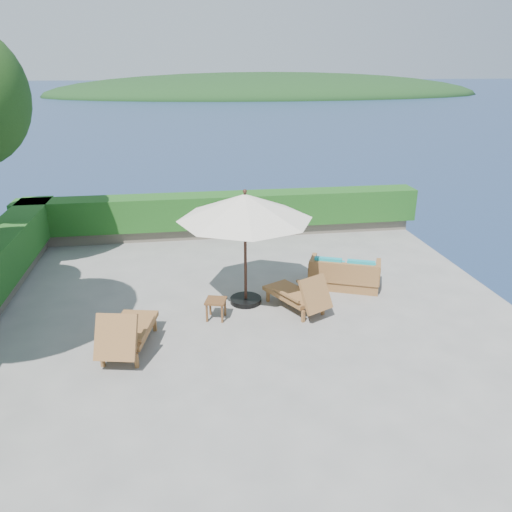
{
  "coord_description": "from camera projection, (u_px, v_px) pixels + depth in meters",
  "views": [
    {
      "loc": [
        -1.27,
        -9.47,
        5.08
      ],
      "look_at": [
        0.3,
        0.8,
        1.1
      ],
      "focal_mm": 35.0,
      "sensor_mm": 36.0,
      "label": 1
    }
  ],
  "objects": [
    {
      "name": "side_table",
      "position": [
        216.0,
        303.0,
        10.57
      ],
      "size": [
        0.52,
        0.52,
        0.45
      ],
      "rotation": [
        0.0,
        0.0,
        -0.28
      ],
      "color": "brown",
      "rests_on": "ground"
    },
    {
      "name": "foundation",
      "position": [
        248.0,
        378.0,
        11.29
      ],
      "size": [
        12.0,
        12.0,
        3.0
      ],
      "primitive_type": "cube",
      "color": "#4D473D",
      "rests_on": "ocean"
    },
    {
      "name": "wicker_loveseat",
      "position": [
        344.0,
        275.0,
        12.09
      ],
      "size": [
        1.87,
        1.43,
        0.82
      ],
      "rotation": [
        0.0,
        0.0,
        -0.39
      ],
      "color": "brown",
      "rests_on": "ground"
    },
    {
      "name": "offshore_island",
      "position": [
        267.0,
        95.0,
        144.55
      ],
      "size": [
        126.0,
        57.6,
        12.6
      ],
      "primitive_type": "ellipsoid",
      "color": "black",
      "rests_on": "ocean"
    },
    {
      "name": "lounge_left",
      "position": [
        126.0,
        332.0,
        9.29
      ],
      "size": [
        1.08,
        1.89,
        1.03
      ],
      "rotation": [
        0.0,
        0.0,
        -0.21
      ],
      "color": "brown",
      "rests_on": "ground"
    },
    {
      "name": "hedge_far",
      "position": [
        223.0,
        210.0,
        15.6
      ],
      "size": [
        12.4,
        0.9,
        1.0
      ],
      "primitive_type": "cube",
      "color": "#164413",
      "rests_on": "planter_wall_far"
    },
    {
      "name": "ground",
      "position": [
        248.0,
        317.0,
        10.74
      ],
      "size": [
        12.0,
        12.0,
        0.0
      ],
      "primitive_type": "plane",
      "color": "gray",
      "rests_on": "ground"
    },
    {
      "name": "lounge_right",
      "position": [
        299.0,
        294.0,
        10.91
      ],
      "size": [
        1.35,
        1.76,
        0.94
      ],
      "rotation": [
        0.0,
        0.0,
        0.48
      ],
      "color": "brown",
      "rests_on": "ground"
    },
    {
      "name": "planter_wall_far",
      "position": [
        224.0,
        230.0,
        15.84
      ],
      "size": [
        12.0,
        0.6,
        0.36
      ],
      "primitive_type": "cube",
      "color": "#675F52",
      "rests_on": "ground"
    },
    {
      "name": "ocean",
      "position": [
        249.0,
        430.0,
        11.81
      ],
      "size": [
        600.0,
        600.0,
        0.0
      ],
      "primitive_type": "plane",
      "color": "#162644",
      "rests_on": "ground"
    },
    {
      "name": "patio_umbrella",
      "position": [
        245.0,
        208.0,
        10.62
      ],
      "size": [
        3.06,
        3.06,
        2.65
      ],
      "rotation": [
        0.0,
        0.0,
        -0.04
      ],
      "color": "black",
      "rests_on": "ground"
    }
  ]
}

